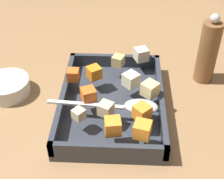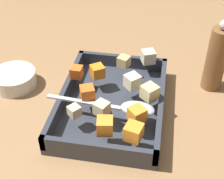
{
  "view_description": "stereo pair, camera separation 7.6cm",
  "coord_description": "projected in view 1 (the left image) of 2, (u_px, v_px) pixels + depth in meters",
  "views": [
    {
      "loc": [
        0.6,
        0.04,
        0.54
      ],
      "look_at": [
        0.01,
        0.02,
        0.06
      ],
      "focal_mm": 52.64,
      "sensor_mm": 36.0,
      "label": 1
    },
    {
      "loc": [
        0.59,
        0.12,
        0.54
      ],
      "look_at": [
        0.01,
        0.02,
        0.06
      ],
      "focal_mm": 52.64,
      "sensor_mm": 36.0,
      "label": 2
    }
  ],
  "objects": [
    {
      "name": "carrot_chunk_near_spoon",
      "position": [
        113.0,
        126.0,
        0.66
      ],
      "size": [
        0.04,
        0.04,
        0.03
      ],
      "primitive_type": "cube",
      "rotation": [
        0.0,
        0.0,
        3.3
      ],
      "color": "orange",
      "rests_on": "baking_dish"
    },
    {
      "name": "parsnip_chunk_mid_left",
      "position": [
        141.0,
        54.0,
        0.87
      ],
      "size": [
        0.04,
        0.04,
        0.03
      ],
      "primitive_type": "cube",
      "rotation": [
        0.0,
        0.0,
        1.97
      ],
      "color": "beige",
      "rests_on": "baking_dish"
    },
    {
      "name": "ground_plane",
      "position": [
        105.0,
        107.0,
        0.8
      ],
      "size": [
        4.0,
        4.0,
        0.0
      ],
      "primitive_type": "plane",
      "color": "#936D47"
    },
    {
      "name": "carrot_chunk_rim_edge",
      "position": [
        142.0,
        112.0,
        0.69
      ],
      "size": [
        0.04,
        0.04,
        0.03
      ],
      "primitive_type": "cube",
      "rotation": [
        0.0,
        0.0,
        3.91
      ],
      "color": "orange",
      "rests_on": "baking_dish"
    },
    {
      "name": "potato_chunk_center",
      "position": [
        150.0,
        89.0,
        0.75
      ],
      "size": [
        0.05,
        0.05,
        0.03
      ],
      "primitive_type": "cube",
      "rotation": [
        0.0,
        0.0,
        5.55
      ],
      "color": "#E0CC89",
      "rests_on": "baking_dish"
    },
    {
      "name": "small_prep_bowl",
      "position": [
        7.0,
        87.0,
        0.83
      ],
      "size": [
        0.11,
        0.11,
        0.04
      ],
      "primitive_type": "cylinder",
      "color": "silver",
      "rests_on": "ground_plane"
    },
    {
      "name": "baking_dish",
      "position": [
        112.0,
        104.0,
        0.79
      ],
      "size": [
        0.34,
        0.24,
        0.05
      ],
      "color": "#333842",
      "rests_on": "ground_plane"
    },
    {
      "name": "potato_chunk_far_left",
      "position": [
        118.0,
        61.0,
        0.85
      ],
      "size": [
        0.04,
        0.04,
        0.03
      ],
      "primitive_type": "cube",
      "rotation": [
        0.0,
        0.0,
        4.34
      ],
      "color": "tan",
      "rests_on": "baking_dish"
    },
    {
      "name": "potato_chunk_heap_top",
      "position": [
        79.0,
        114.0,
        0.69
      ],
      "size": [
        0.03,
        0.03,
        0.02
      ],
      "primitive_type": "cube",
      "rotation": [
        0.0,
        0.0,
        4.02
      ],
      "color": "beige",
      "rests_on": "baking_dish"
    },
    {
      "name": "carrot_chunk_back_center",
      "position": [
        88.0,
        95.0,
        0.74
      ],
      "size": [
        0.04,
        0.04,
        0.03
      ],
      "primitive_type": "cube",
      "rotation": [
        0.0,
        0.0,
        1.98
      ],
      "color": "orange",
      "rests_on": "baking_dish"
    },
    {
      "name": "potato_chunk_heap_side",
      "position": [
        131.0,
        80.0,
        0.78
      ],
      "size": [
        0.05,
        0.05,
        0.03
      ],
      "primitive_type": "cube",
      "rotation": [
        0.0,
        0.0,
        2.34
      ],
      "color": "beige",
      "rests_on": "baking_dish"
    },
    {
      "name": "potato_chunk_corner_nw",
      "position": [
        106.0,
        109.0,
        0.7
      ],
      "size": [
        0.04,
        0.04,
        0.03
      ],
      "primitive_type": "cube",
      "rotation": [
        0.0,
        0.0,
        1.1
      ],
      "color": "beige",
      "rests_on": "baking_dish"
    },
    {
      "name": "carrot_chunk_corner_sw",
      "position": [
        94.0,
        72.0,
        0.8
      ],
      "size": [
        0.04,
        0.04,
        0.03
      ],
      "primitive_type": "cube",
      "rotation": [
        0.0,
        0.0,
        5.31
      ],
      "color": "orange",
      "rests_on": "baking_dish"
    },
    {
      "name": "carrot_chunk_mid_right",
      "position": [
        73.0,
        75.0,
        0.8
      ],
      "size": [
        0.03,
        0.03,
        0.03
      ],
      "primitive_type": "cube",
      "rotation": [
        0.0,
        0.0,
        1.54
      ],
      "color": "orange",
      "rests_on": "baking_dish"
    },
    {
      "name": "serving_spoon",
      "position": [
        135.0,
        106.0,
        0.72
      ],
      "size": [
        0.05,
        0.25,
        0.02
      ],
      "rotation": [
        0.0,
        0.0,
        4.63
      ],
      "color": "silver",
      "rests_on": "baking_dish"
    },
    {
      "name": "pepper_mill",
      "position": [
        208.0,
        52.0,
        0.84
      ],
      "size": [
        0.05,
        0.05,
        0.19
      ],
      "color": "brown",
      "rests_on": "ground_plane"
    },
    {
      "name": "carrot_chunk_far_right",
      "position": [
        142.0,
        130.0,
        0.65
      ],
      "size": [
        0.04,
        0.04,
        0.03
      ],
      "primitive_type": "cube",
      "rotation": [
        0.0,
        0.0,
        4.45
      ],
      "color": "orange",
      "rests_on": "baking_dish"
    }
  ]
}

